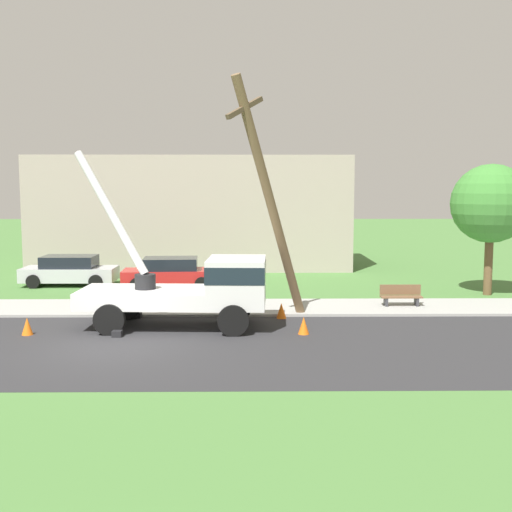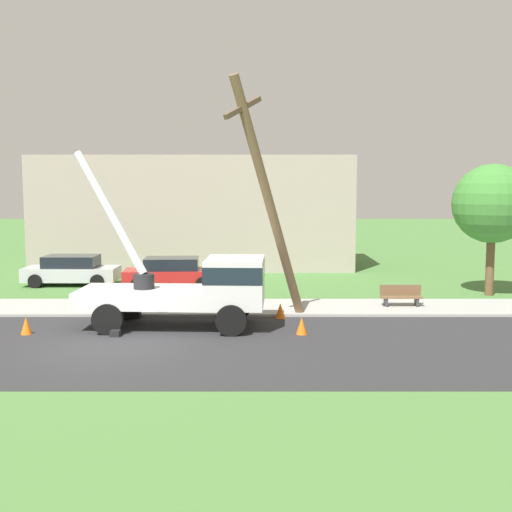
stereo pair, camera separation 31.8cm
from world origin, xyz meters
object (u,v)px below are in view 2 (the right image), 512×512
(parked_sedan_silver, at_px, (73,270))
(park_bench, at_px, (402,297))
(traffic_cone_ahead, at_px, (303,326))
(parked_sedan_red, at_px, (173,273))
(roadside_tree_near, at_px, (494,204))
(leaning_utility_pole, at_px, (270,200))
(traffic_cone_behind, at_px, (28,326))
(utility_truck, at_px, (198,286))
(traffic_cone_curbside, at_px, (282,311))

(parked_sedan_silver, xyz_separation_m, park_bench, (14.49, -5.83, -0.25))
(traffic_cone_ahead, distance_m, parked_sedan_red, 10.76)
(parked_sedan_silver, bearing_deg, park_bench, -21.93)
(traffic_cone_ahead, relative_size, roadside_tree_near, 0.10)
(traffic_cone_ahead, xyz_separation_m, parked_sedan_silver, (-10.31, 10.19, 0.43))
(leaning_utility_pole, xyz_separation_m, traffic_cone_ahead, (1.04, -1.71, -3.98))
(traffic_cone_behind, bearing_deg, traffic_cone_ahead, -0.07)
(parked_sedan_silver, relative_size, park_bench, 2.76)
(traffic_cone_ahead, distance_m, parked_sedan_silver, 14.51)
(leaning_utility_pole, distance_m, traffic_cone_ahead, 4.46)
(parked_sedan_silver, distance_m, park_bench, 15.62)
(utility_truck, bearing_deg, park_bench, 23.30)
(utility_truck, height_order, parked_sedan_silver, utility_truck)
(leaning_utility_pole, height_order, traffic_cone_curbside, leaning_utility_pole)
(park_bench, bearing_deg, traffic_cone_behind, -161.56)
(utility_truck, relative_size, park_bench, 4.22)
(roadside_tree_near, bearing_deg, parked_sedan_silver, 171.41)
(utility_truck, bearing_deg, traffic_cone_behind, -168.91)
(parked_sedan_silver, bearing_deg, leaning_utility_pole, -42.43)
(utility_truck, distance_m, parked_sedan_red, 8.48)
(utility_truck, distance_m, traffic_cone_behind, 5.61)
(parked_sedan_silver, xyz_separation_m, roadside_tree_near, (19.00, -2.87, 3.25))
(utility_truck, height_order, parked_sedan_red, utility_truck)
(traffic_cone_behind, distance_m, roadside_tree_near, 19.36)
(utility_truck, xyz_separation_m, leaning_utility_pole, (2.42, 0.64, 2.85))
(traffic_cone_behind, bearing_deg, roadside_tree_near, 22.62)
(utility_truck, distance_m, leaning_utility_pole, 3.80)
(parked_sedan_silver, bearing_deg, utility_truck, -53.08)
(parked_sedan_red, bearing_deg, leaning_utility_pole, -60.18)
(traffic_cone_curbside, bearing_deg, traffic_cone_behind, -163.50)
(parked_sedan_silver, bearing_deg, traffic_cone_ahead, -44.66)
(traffic_cone_behind, xyz_separation_m, roadside_tree_near, (17.54, 7.31, 3.68))
(traffic_cone_ahead, bearing_deg, park_bench, 46.21)
(leaning_utility_pole, height_order, traffic_cone_behind, leaning_utility_pole)
(leaning_utility_pole, height_order, park_bench, leaning_utility_pole)
(parked_sedan_silver, bearing_deg, traffic_cone_behind, -81.86)
(traffic_cone_curbside, xyz_separation_m, park_bench, (4.77, 1.90, 0.18))
(utility_truck, relative_size, roadside_tree_near, 1.19)
(traffic_cone_behind, height_order, traffic_cone_curbside, same)
(parked_sedan_red, distance_m, park_bench, 10.77)
(park_bench, distance_m, roadside_tree_near, 6.43)
(traffic_cone_ahead, relative_size, parked_sedan_red, 0.12)
(traffic_cone_ahead, relative_size, traffic_cone_curbside, 1.00)
(utility_truck, bearing_deg, traffic_cone_ahead, -17.16)
(utility_truck, relative_size, traffic_cone_ahead, 12.06)
(traffic_cone_ahead, xyz_separation_m, park_bench, (4.18, 4.36, 0.18))
(traffic_cone_ahead, bearing_deg, traffic_cone_behind, 179.93)
(park_bench, relative_size, roadside_tree_near, 0.28)
(utility_truck, relative_size, parked_sedan_silver, 1.53)
(traffic_cone_ahead, xyz_separation_m, traffic_cone_curbside, (-0.59, 2.46, 0.00))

